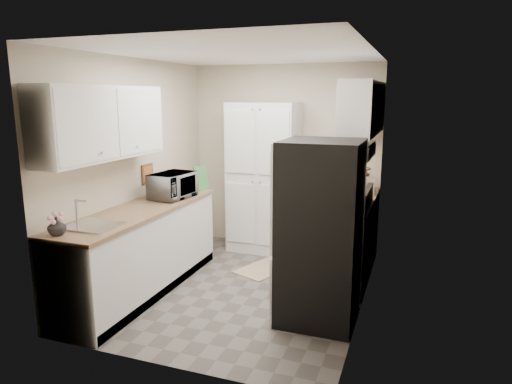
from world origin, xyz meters
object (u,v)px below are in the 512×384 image
electric_range (338,245)px  toaster_oven (357,183)px  refrigerator (320,233)px  pantry_cabinet (264,178)px  wine_bottle (169,182)px  microwave (173,186)px

electric_range → toaster_oven: 0.95m
toaster_oven → electric_range: bearing=-115.9°
toaster_oven → refrigerator: bearing=-114.0°
pantry_cabinet → wine_bottle: (-0.93, -0.90, 0.05)m
pantry_cabinet → toaster_oven: 1.27m
electric_range → wine_bottle: bearing=179.3°
microwave → toaster_oven: bearing=-56.7°
pantry_cabinet → microwave: size_ratio=3.77×
wine_bottle → toaster_oven: 2.31m
pantry_cabinet → wine_bottle: 1.29m
wine_bottle → toaster_oven: wine_bottle is taller
pantry_cabinet → electric_range: pantry_cabinet is taller
microwave → wine_bottle: microwave is taller
refrigerator → wine_bottle: bearing=158.3°
electric_range → refrigerator: size_ratio=0.66×
pantry_cabinet → refrigerator: size_ratio=1.18×
microwave → pantry_cabinet: bearing=-25.2°
pantry_cabinet → electric_range: size_ratio=1.77×
electric_range → microwave: 1.99m
pantry_cabinet → toaster_oven: pantry_cabinet is taller
refrigerator → electric_range: bearing=87.5°
microwave → wine_bottle: bearing=44.4°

